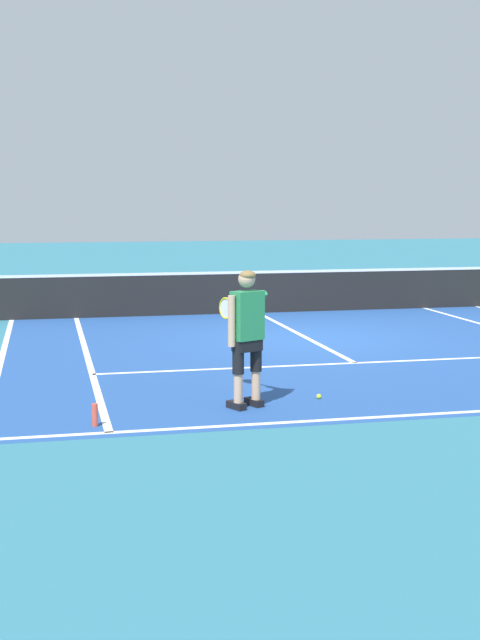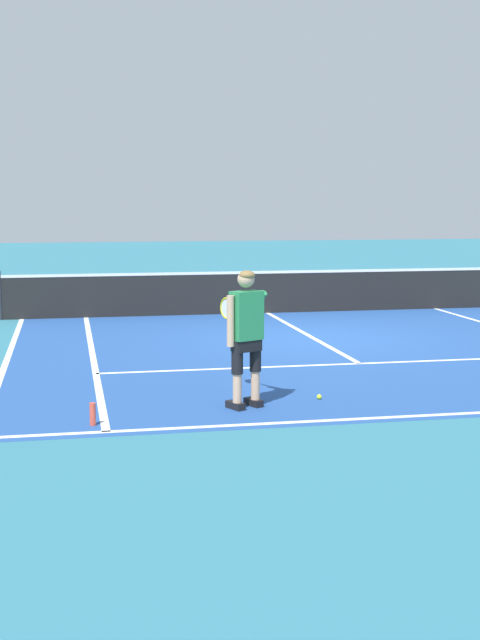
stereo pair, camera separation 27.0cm
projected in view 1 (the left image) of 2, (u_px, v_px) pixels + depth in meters
ground_plane at (307, 338)px, 16.23m from camera, size 80.00×80.00×0.00m
court_inner_surface at (325, 347)px, 15.19m from camera, size 10.98×10.15×0.00m
line_baseline at (451, 413)px, 10.48m from camera, size 10.98×0.10×0.01m
line_service at (355, 363)px, 13.72m from camera, size 8.23×0.10×0.01m
line_centre_service at (298, 333)px, 16.81m from camera, size 0.10×6.40×0.01m
line_singles_left at (87, 356)px, 14.29m from camera, size 0.10×9.75×0.01m
line_doubles_left at (1, 360)px, 13.99m from camera, size 0.10×9.75×0.01m
tennis_net at (258, 291)px, 19.83m from camera, size 11.96×0.08×1.07m
tennis_player at (246, 329)px, 10.63m from camera, size 0.56×1.23×1.71m
tennis_ball_near_feet at (319, 396)px, 11.23m from camera, size 0.07×0.07×0.07m
water_bottle at (95, 415)px, 9.84m from camera, size 0.07×0.07×0.26m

